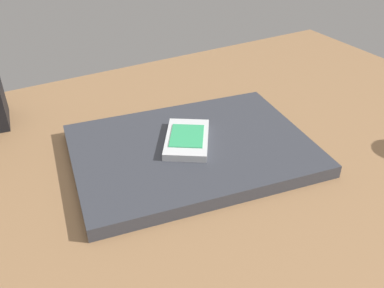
{
  "coord_description": "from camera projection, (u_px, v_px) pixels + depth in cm",
  "views": [
    {
      "loc": [
        21.55,
        40.12,
        37.96
      ],
      "look_at": [
        -3.05,
        -3.72,
        5.0
      ],
      "focal_mm": 38.51,
      "sensor_mm": 36.0,
      "label": 1
    }
  ],
  "objects": [
    {
      "name": "desk_surface",
      "position": [
        186.0,
        183.0,
        0.58
      ],
      "size": [
        120.0,
        80.0,
        3.0
      ],
      "primitive_type": "cube",
      "color": "olive",
      "rests_on": "ground"
    },
    {
      "name": "laptop_closed",
      "position": [
        192.0,
        150.0,
        0.61
      ],
      "size": [
        37.52,
        29.36,
        1.93
      ],
      "primitive_type": "cube",
      "rotation": [
        0.0,
        0.0,
        -0.15
      ],
      "color": "#33353D",
      "rests_on": "desk_surface"
    },
    {
      "name": "cell_phone_on_laptop",
      "position": [
        187.0,
        139.0,
        0.6
      ],
      "size": [
        10.58,
        11.75,
        1.21
      ],
      "color": "silver",
      "rests_on": "laptop_closed"
    }
  ]
}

